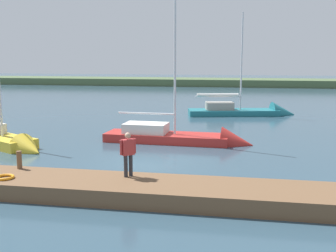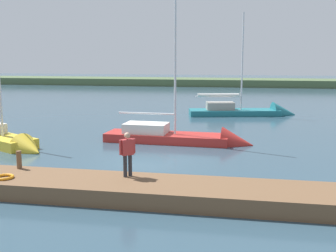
# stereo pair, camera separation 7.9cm
# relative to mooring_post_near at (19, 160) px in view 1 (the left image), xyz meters

# --- Properties ---
(ground_plane) EXTENTS (200.00, 200.00, 0.00)m
(ground_plane) POSITION_rel_mooring_post_near_xyz_m (-4.09, -4.27, -0.94)
(ground_plane) COLOR #2D4756
(far_shoreline) EXTENTS (180.00, 8.00, 2.40)m
(far_shoreline) POSITION_rel_mooring_post_near_xyz_m (-4.09, -58.57, -0.94)
(far_shoreline) COLOR #4C603D
(far_shoreline) RESTS_ON ground_plane
(dock_pier) EXTENTS (27.28, 2.41, 0.59)m
(dock_pier) POSITION_rel_mooring_post_near_xyz_m (-4.09, 0.84, -0.64)
(dock_pier) COLOR brown
(dock_pier) RESTS_ON ground_plane
(mooring_post_near) EXTENTS (0.19, 0.19, 0.69)m
(mooring_post_near) POSITION_rel_mooring_post_near_xyz_m (0.00, 0.00, 0.00)
(mooring_post_near) COLOR brown
(mooring_post_near) RESTS_ON dock_pier
(life_ring_buoy) EXTENTS (0.66, 0.66, 0.10)m
(life_ring_buoy) POSITION_rel_mooring_post_near_xyz_m (-0.18, 1.32, -0.30)
(life_ring_buoy) COLOR orange
(life_ring_buoy) RESTS_ON dock_pier
(sailboat_far_left) EXTENTS (7.01, 4.77, 7.92)m
(sailboat_far_left) POSITION_rel_mooring_post_near_xyz_m (4.56, -6.18, -0.73)
(sailboat_far_left) COLOR gold
(sailboat_far_left) RESTS_ON ground_plane
(sailboat_far_right) EXTENTS (9.28, 4.04, 9.56)m
(sailboat_far_right) POSITION_rel_mooring_post_near_xyz_m (-8.95, -21.37, -0.81)
(sailboat_far_right) COLOR #1E6B75
(sailboat_far_right) RESTS_ON ground_plane
(sailboat_outer_mooring) EXTENTS (8.59, 2.34, 10.44)m
(sailboat_outer_mooring) POSITION_rel_mooring_post_near_xyz_m (-5.22, -8.90, -0.80)
(sailboat_outer_mooring) COLOR #B22823
(sailboat_outer_mooring) RESTS_ON ground_plane
(person_on_dock) EXTENTS (0.49, 0.45, 1.61)m
(person_on_dock) POSITION_rel_mooring_post_near_xyz_m (-4.42, 0.28, 0.57)
(person_on_dock) COLOR #28282D
(person_on_dock) RESTS_ON dock_pier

